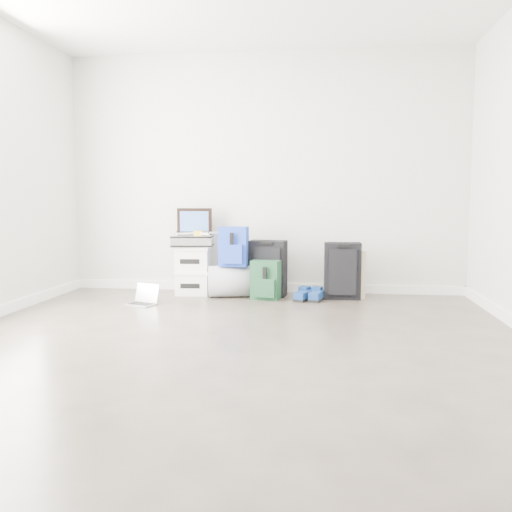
# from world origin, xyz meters

# --- Properties ---
(ground) EXTENTS (5.00, 5.00, 0.00)m
(ground) POSITION_xyz_m (0.00, 0.00, 0.00)
(ground) COLOR #383028
(ground) RESTS_ON ground
(room_envelope) EXTENTS (4.52, 5.02, 2.71)m
(room_envelope) POSITION_xyz_m (0.00, 0.02, 1.72)
(room_envelope) COLOR silver
(room_envelope) RESTS_ON ground
(boxes_stack) EXTENTS (0.40, 0.33, 0.54)m
(boxes_stack) POSITION_xyz_m (-0.77, 2.20, 0.27)
(boxes_stack) COLOR white
(boxes_stack) RESTS_ON ground
(briefcase) EXTENTS (0.48, 0.37, 0.13)m
(briefcase) POSITION_xyz_m (-0.77, 2.20, 0.60)
(briefcase) COLOR #B2B2B7
(briefcase) RESTS_ON boxes_stack
(painting) EXTENTS (0.39, 0.04, 0.30)m
(painting) POSITION_xyz_m (-0.77, 2.30, 0.81)
(painting) COLOR black
(painting) RESTS_ON briefcase
(drone) EXTENTS (0.44, 0.44, 0.05)m
(drone) POSITION_xyz_m (-0.69, 2.18, 0.69)
(drone) COLOR gold
(drone) RESTS_ON briefcase
(duffel_bag) EXTENTS (0.60, 0.43, 0.34)m
(duffel_bag) POSITION_xyz_m (-0.29, 2.10, 0.17)
(duffel_bag) COLOR gray
(duffel_bag) RESTS_ON ground
(blue_backpack) EXTENTS (0.31, 0.23, 0.43)m
(blue_backpack) POSITION_xyz_m (-0.29, 2.07, 0.55)
(blue_backpack) COLOR #1A3CAB
(blue_backpack) RESTS_ON duffel_bag
(large_suitcase) EXTENTS (0.42, 0.30, 0.61)m
(large_suitcase) POSITION_xyz_m (0.07, 2.20, 0.31)
(large_suitcase) COLOR black
(large_suitcase) RESTS_ON ground
(green_backpack) EXTENTS (0.32, 0.26, 0.42)m
(green_backpack) POSITION_xyz_m (0.07, 1.99, 0.20)
(green_backpack) COLOR #143723
(green_backpack) RESTS_ON ground
(carry_on) EXTENTS (0.39, 0.26, 0.60)m
(carry_on) POSITION_xyz_m (0.88, 2.13, 0.30)
(carry_on) COLOR black
(carry_on) RESTS_ON ground
(shoes) EXTENTS (0.34, 0.32, 0.10)m
(shoes) POSITION_xyz_m (0.54, 1.99, 0.05)
(shoes) COLOR black
(shoes) RESTS_ON ground
(rolled_rug) EXTENTS (0.17, 0.17, 0.51)m
(rolled_rug) POSITION_xyz_m (1.04, 2.16, 0.25)
(rolled_rug) COLOR tan
(rolled_rug) RESTS_ON ground
(laptop) EXTENTS (0.34, 0.30, 0.20)m
(laptop) POSITION_xyz_m (-1.13, 1.56, 0.05)
(laptop) COLOR silver
(laptop) RESTS_ON ground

